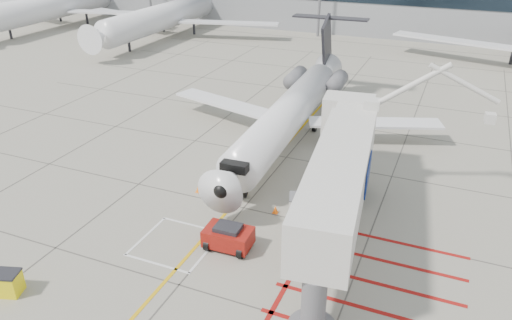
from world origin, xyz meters
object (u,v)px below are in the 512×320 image
at_px(regional_jet, 280,105).
at_px(pushback_tug, 228,236).
at_px(jet_bridge, 338,188).
at_px(spill_bin, 5,283).

height_order(regional_jet, pushback_tug, regional_jet).
relative_size(regional_jet, pushback_tug, 11.68).
bearing_deg(pushback_tug, jet_bridge, 21.20).
height_order(regional_jet, jet_bridge, regional_jet).
bearing_deg(regional_jet, spill_bin, -110.68).
xyz_separation_m(regional_jet, pushback_tug, (1.72, -12.64, -3.25)).
xyz_separation_m(regional_jet, jet_bridge, (7.10, -10.32, -0.22)).
bearing_deg(spill_bin, regional_jet, 53.80).
relative_size(jet_bridge, spill_bin, 13.31).
distance_m(pushback_tug, spill_bin, 11.37).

